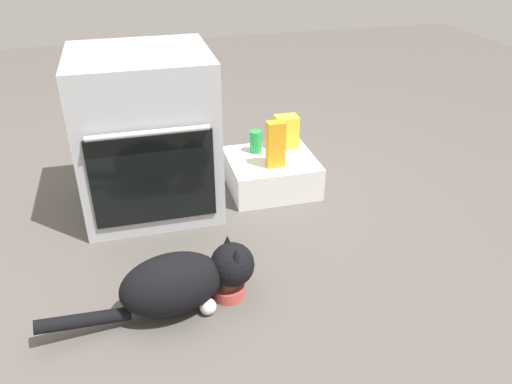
{
  "coord_description": "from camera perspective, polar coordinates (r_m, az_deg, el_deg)",
  "views": [
    {
      "loc": [
        -0.05,
        -1.9,
        1.35
      ],
      "look_at": [
        0.44,
        -0.05,
        0.25
      ],
      "focal_mm": 35.48,
      "sensor_mm": 36.0,
      "label": 1
    }
  ],
  "objects": [
    {
      "name": "oven",
      "position": [
        2.49,
        -12.24,
        6.45
      ],
      "size": [
        0.64,
        0.63,
        0.78
      ],
      "color": "#B7BABF",
      "rests_on": "ground"
    },
    {
      "name": "pantry_cabinet",
      "position": [
        2.72,
        1.71,
        2.2
      ],
      "size": [
        0.45,
        0.42,
        0.18
      ],
      "primitive_type": "cube",
      "color": "white",
      "rests_on": "ground"
    },
    {
      "name": "juice_carton",
      "position": [
        2.55,
        2.23,
        5.39
      ],
      "size": [
        0.09,
        0.06,
        0.24
      ],
      "primitive_type": "cube",
      "color": "orange",
      "rests_on": "pantry_cabinet"
    },
    {
      "name": "snack_bag",
      "position": [
        2.78,
        3.44,
        6.78
      ],
      "size": [
        0.12,
        0.09,
        0.18
      ],
      "primitive_type": "cube",
      "color": "yellow",
      "rests_on": "pantry_cabinet"
    },
    {
      "name": "cat",
      "position": [
        1.92,
        -8.28,
        -9.88
      ],
      "size": [
        0.81,
        0.28,
        0.25
      ],
      "rotation": [
        0.0,
        0.0,
        0.15
      ],
      "color": "black",
      "rests_on": "ground"
    },
    {
      "name": "food_bowl",
      "position": [
        2.03,
        -3.13,
        -10.92
      ],
      "size": [
        0.13,
        0.13,
        0.08
      ],
      "color": "#C64C47",
      "rests_on": "ground"
    },
    {
      "name": "soda_can",
      "position": [
        2.73,
        -0.03,
        5.7
      ],
      "size": [
        0.07,
        0.07,
        0.12
      ],
      "primitive_type": "cylinder",
      "color": "green",
      "rests_on": "pantry_cabinet"
    },
    {
      "name": "ground",
      "position": [
        2.34,
        -10.83,
        -6.12
      ],
      "size": [
        8.0,
        8.0,
        0.0
      ],
      "primitive_type": "plane",
      "color": "#56514C"
    }
  ]
}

